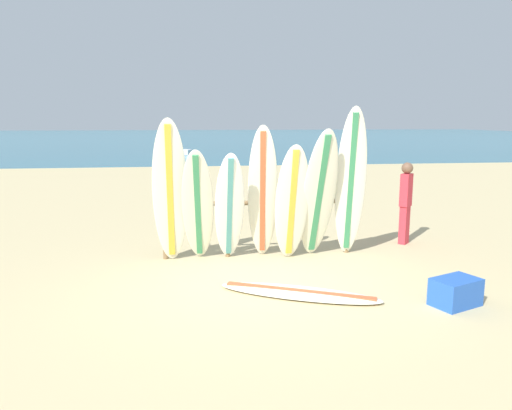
{
  "coord_description": "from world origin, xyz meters",
  "views": [
    {
      "loc": [
        -0.96,
        -6.71,
        2.39
      ],
      "look_at": [
        0.16,
        1.8,
        0.86
      ],
      "focal_mm": 33.93,
      "sensor_mm": 36.0,
      "label": 1
    }
  ],
  "objects": [
    {
      "name": "ground_plane",
      "position": [
        0.0,
        0.0,
        0.0
      ],
      "size": [
        120.0,
        120.0,
        0.0
      ],
      "primitive_type": "plane",
      "color": "#CCB784"
    },
    {
      "name": "ocean_water",
      "position": [
        0.0,
        58.0,
        0.0
      ],
      "size": [
        120.0,
        80.0,
        0.01
      ],
      "primitive_type": "cube",
      "color": "teal",
      "rests_on": "ground"
    },
    {
      "name": "surfboard_rack",
      "position": [
        0.16,
        1.5,
        0.7
      ],
      "size": [
        3.33,
        0.09,
        1.1
      ],
      "color": "olive",
      "rests_on": "ground"
    },
    {
      "name": "surfboard_leaning_far_left",
      "position": [
        -1.34,
        1.21,
        1.21
      ],
      "size": [
        0.59,
        0.61,
        2.42
      ],
      "color": "silver",
      "rests_on": "ground"
    },
    {
      "name": "surfboard_leaning_left",
      "position": [
        -0.89,
        1.14,
        0.97
      ],
      "size": [
        0.57,
        0.93,
        1.94
      ],
      "color": "silver",
      "rests_on": "ground"
    },
    {
      "name": "surfboard_leaning_center_left",
      "position": [
        -0.38,
        1.09,
        0.95
      ],
      "size": [
        0.49,
        0.89,
        1.89
      ],
      "color": "white",
      "rests_on": "ground"
    },
    {
      "name": "surfboard_leaning_center",
      "position": [
        0.19,
        1.21,
        1.15
      ],
      "size": [
        0.59,
        0.82,
        2.31
      ],
      "color": "silver",
      "rests_on": "ground"
    },
    {
      "name": "surfboard_leaning_center_right",
      "position": [
        0.67,
        1.11,
        1.0
      ],
      "size": [
        0.6,
        0.57,
        2.0
      ],
      "color": "silver",
      "rests_on": "ground"
    },
    {
      "name": "surfboard_leaning_right",
      "position": [
        1.13,
        1.1,
        1.13
      ],
      "size": [
        0.63,
        0.91,
        2.25
      ],
      "color": "silver",
      "rests_on": "ground"
    },
    {
      "name": "surfboard_leaning_far_right",
      "position": [
        1.69,
        1.15,
        1.3
      ],
      "size": [
        0.64,
        0.82,
        2.6
      ],
      "color": "white",
      "rests_on": "ground"
    },
    {
      "name": "surfboard_lying_on_sand",
      "position": [
        0.45,
        -0.52,
        0.04
      ],
      "size": [
        2.29,
        1.46,
        0.08
      ],
      "color": "white",
      "rests_on": "ground"
    },
    {
      "name": "beachgoer_standing",
      "position": [
        3.06,
        1.95,
        0.87
      ],
      "size": [
        0.29,
        0.29,
        1.58
      ],
      "color": "#D8333F",
      "rests_on": "ground"
    },
    {
      "name": "small_boat_offshore",
      "position": [
        -2.16,
        26.49,
        0.26
      ],
      "size": [
        2.54,
        1.88,
        0.71
      ],
      "color": "silver",
      "rests_on": "ocean_water"
    },
    {
      "name": "cooler_box",
      "position": [
        2.38,
        -1.13,
        0.18
      ],
      "size": [
        0.71,
        0.6,
        0.36
      ],
      "primitive_type": "cube",
      "rotation": [
        0.0,
        0.0,
        0.39
      ],
      "color": "blue",
      "rests_on": "ground"
    }
  ]
}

